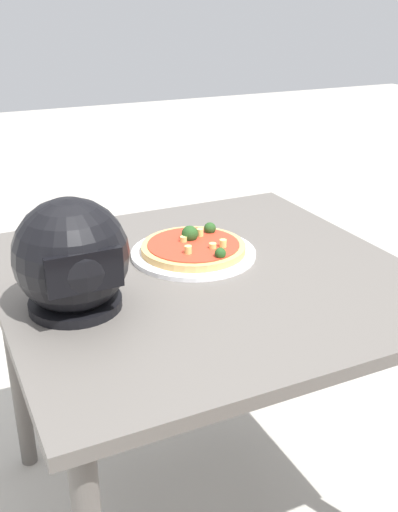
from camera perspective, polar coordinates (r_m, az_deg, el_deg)
The scene contains 5 objects.
ground_plane at distance 1.91m, azimuth 0.47°, elevation -22.94°, with size 14.00×14.00×0.00m, color #B2ADA3.
dining_table at distance 1.49m, azimuth 0.55°, elevation -4.84°, with size 0.97×0.96×0.77m.
pizza_plate at distance 1.54m, azimuth -0.54°, elevation 0.26°, with size 0.32×0.32×0.01m, color white.
pizza at distance 1.53m, azimuth -0.48°, elevation 0.93°, with size 0.27×0.27×0.06m.
motorcycle_helmet at distance 1.26m, azimuth -12.07°, elevation -0.18°, with size 0.24×0.24×0.24m.
Camera 1 is at (0.58, 1.18, 1.38)m, focal length 41.88 mm.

